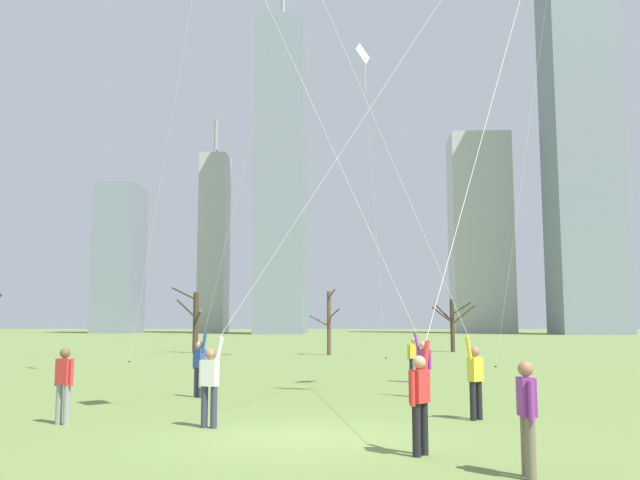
{
  "coord_description": "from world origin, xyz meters",
  "views": [
    {
      "loc": [
        1.17,
        -13.19,
        2.17
      ],
      "look_at": [
        0.0,
        6.0,
        4.49
      ],
      "focal_mm": 38.27,
      "sensor_mm": 36.0,
      "label": 1
    }
  ],
  "objects_px": {
    "kite_flyer_midfield_center_purple": "(367,237)",
    "bystander_far_off_by_trees": "(414,357)",
    "kite_flyer_midfield_left_orange": "(420,246)",
    "bystander_watching_nearby": "(527,412)",
    "distant_kite_low_near_trees_white": "(364,72)",
    "bystander_strolling_midfield": "(64,382)",
    "kite_flyer_far_back_blue": "(457,254)",
    "bare_tree_far_right_edge": "(452,322)",
    "kite_flyer_foreground_right_pink": "(333,186)",
    "kite_flyer_midfield_right_yellow": "(218,287)",
    "bare_tree_leftmost": "(195,320)",
    "bare_tree_right_of_center": "(329,320)",
    "distant_kite_drifting_right_teal": "(545,9)"
  },
  "relations": [
    {
      "from": "kite_flyer_midfield_right_yellow",
      "to": "bare_tree_right_of_center",
      "type": "relative_size",
      "value": 2.94
    },
    {
      "from": "bare_tree_leftmost",
      "to": "bystander_watching_nearby",
      "type": "bearing_deg",
      "value": -69.6
    },
    {
      "from": "kite_flyer_midfield_center_purple",
      "to": "bystander_watching_nearby",
      "type": "distance_m",
      "value": 11.82
    },
    {
      "from": "distant_kite_drifting_right_teal",
      "to": "bare_tree_far_right_edge",
      "type": "relative_size",
      "value": 5.81
    },
    {
      "from": "bystander_strolling_midfield",
      "to": "kite_flyer_midfield_center_purple",
      "type": "bearing_deg",
      "value": 44.44
    },
    {
      "from": "kite_flyer_midfield_center_purple",
      "to": "distant_kite_low_near_trees_white",
      "type": "relative_size",
      "value": 1.07
    },
    {
      "from": "kite_flyer_midfield_left_orange",
      "to": "kite_flyer_foreground_right_pink",
      "type": "xyz_separation_m",
      "value": [
        -1.84,
        0.07,
        1.31
      ]
    },
    {
      "from": "bystander_far_off_by_trees",
      "to": "bare_tree_right_of_center",
      "type": "relative_size",
      "value": 0.37
    },
    {
      "from": "bare_tree_far_right_edge",
      "to": "kite_flyer_midfield_left_orange",
      "type": "bearing_deg",
      "value": -98.43
    },
    {
      "from": "kite_flyer_midfield_center_purple",
      "to": "distant_kite_low_near_trees_white",
      "type": "height_order",
      "value": "kite_flyer_midfield_center_purple"
    },
    {
      "from": "kite_flyer_far_back_blue",
      "to": "kite_flyer_foreground_right_pink",
      "type": "bearing_deg",
      "value": 148.57
    },
    {
      "from": "kite_flyer_foreground_right_pink",
      "to": "bare_tree_leftmost",
      "type": "bearing_deg",
      "value": 108.48
    },
    {
      "from": "kite_flyer_midfield_right_yellow",
      "to": "kite_flyer_midfield_left_orange",
      "type": "height_order",
      "value": "kite_flyer_midfield_left_orange"
    },
    {
      "from": "kite_flyer_midfield_left_orange",
      "to": "bystander_watching_nearby",
      "type": "bearing_deg",
      "value": -76.06
    },
    {
      "from": "kite_flyer_midfield_left_orange",
      "to": "bystander_strolling_midfield",
      "type": "xyz_separation_m",
      "value": [
        -7.63,
        0.09,
        -2.88
      ]
    },
    {
      "from": "kite_flyer_midfield_right_yellow",
      "to": "bare_tree_far_right_edge",
      "type": "height_order",
      "value": "kite_flyer_midfield_right_yellow"
    },
    {
      "from": "kite_flyer_far_back_blue",
      "to": "bare_tree_leftmost",
      "type": "distance_m",
      "value": 37.75
    },
    {
      "from": "bystander_strolling_midfield",
      "to": "bare_tree_far_right_edge",
      "type": "relative_size",
      "value": 0.42
    },
    {
      "from": "bystander_far_off_by_trees",
      "to": "bare_tree_far_right_edge",
      "type": "xyz_separation_m",
      "value": [
        4.73,
        25.58,
        1.25
      ]
    },
    {
      "from": "distant_kite_drifting_right_teal",
      "to": "distant_kite_low_near_trees_white",
      "type": "distance_m",
      "value": 10.63
    },
    {
      "from": "bystander_far_off_by_trees",
      "to": "bare_tree_leftmost",
      "type": "distance_m",
      "value": 26.77
    },
    {
      "from": "kite_flyer_midfield_right_yellow",
      "to": "kite_flyer_midfield_center_purple",
      "type": "bearing_deg",
      "value": 30.16
    },
    {
      "from": "bare_tree_far_right_edge",
      "to": "distant_kite_drifting_right_teal",
      "type": "bearing_deg",
      "value": -75.1
    },
    {
      "from": "kite_flyer_midfield_left_orange",
      "to": "distant_kite_drifting_right_teal",
      "type": "relative_size",
      "value": 0.83
    },
    {
      "from": "bystander_far_off_by_trees",
      "to": "bare_tree_right_of_center",
      "type": "distance_m",
      "value": 20.69
    },
    {
      "from": "bystander_strolling_midfield",
      "to": "bare_tree_far_right_edge",
      "type": "xyz_separation_m",
      "value": [
        13.03,
        36.33,
        1.25
      ]
    },
    {
      "from": "bystander_strolling_midfield",
      "to": "kite_flyer_foreground_right_pink",
      "type": "bearing_deg",
      "value": -0.16
    },
    {
      "from": "kite_flyer_midfield_center_purple",
      "to": "bystander_watching_nearby",
      "type": "relative_size",
      "value": 12.1
    },
    {
      "from": "distant_kite_drifting_right_teal",
      "to": "kite_flyer_midfield_right_yellow",
      "type": "bearing_deg",
      "value": -128.07
    },
    {
      "from": "kite_flyer_midfield_center_purple",
      "to": "bystander_far_off_by_trees",
      "type": "xyz_separation_m",
      "value": [
        1.71,
        4.29,
        -3.89
      ]
    },
    {
      "from": "kite_flyer_foreground_right_pink",
      "to": "bystander_far_off_by_trees",
      "type": "bearing_deg",
      "value": 76.9
    },
    {
      "from": "distant_kite_low_near_trees_white",
      "to": "kite_flyer_far_back_blue",
      "type": "bearing_deg",
      "value": -86.47
    },
    {
      "from": "kite_flyer_far_back_blue",
      "to": "bare_tree_far_right_edge",
      "type": "distance_m",
      "value": 38.15
    },
    {
      "from": "kite_flyer_far_back_blue",
      "to": "bystander_strolling_midfield",
      "type": "relative_size",
      "value": 9.09
    },
    {
      "from": "kite_flyer_far_back_blue",
      "to": "bare_tree_leftmost",
      "type": "bearing_deg",
      "value": 111.25
    },
    {
      "from": "bystander_watching_nearby",
      "to": "bare_tree_leftmost",
      "type": "relative_size",
      "value": 0.35
    },
    {
      "from": "kite_flyer_midfield_right_yellow",
      "to": "distant_kite_drifting_right_teal",
      "type": "xyz_separation_m",
      "value": [
        14.31,
        18.28,
        16.39
      ]
    },
    {
      "from": "bystander_far_off_by_trees",
      "to": "kite_flyer_foreground_right_pink",
      "type": "bearing_deg",
      "value": -103.1
    },
    {
      "from": "bare_tree_right_of_center",
      "to": "bystander_far_off_by_trees",
      "type": "bearing_deg",
      "value": -78.62
    },
    {
      "from": "bare_tree_leftmost",
      "to": "bare_tree_right_of_center",
      "type": "bearing_deg",
      "value": -15.48
    },
    {
      "from": "bystander_strolling_midfield",
      "to": "kite_flyer_far_back_blue",
      "type": "bearing_deg",
      "value": -10.32
    },
    {
      "from": "kite_flyer_midfield_left_orange",
      "to": "bystander_far_off_by_trees",
      "type": "bearing_deg",
      "value": 86.49
    },
    {
      "from": "distant_kite_low_near_trees_white",
      "to": "bare_tree_right_of_center",
      "type": "height_order",
      "value": "distant_kite_low_near_trees_white"
    },
    {
      "from": "bystander_watching_nearby",
      "to": "kite_flyer_foreground_right_pink",
      "type": "bearing_deg",
      "value": 123.21
    },
    {
      "from": "bare_tree_leftmost",
      "to": "bystander_strolling_midfield",
      "type": "bearing_deg",
      "value": -80.78
    },
    {
      "from": "bystander_far_off_by_trees",
      "to": "distant_kite_low_near_trees_white",
      "type": "xyz_separation_m",
      "value": [
        -1.65,
        13.13,
        15.75
      ]
    },
    {
      "from": "distant_kite_drifting_right_teal",
      "to": "bare_tree_leftmost",
      "type": "relative_size",
      "value": 4.82
    },
    {
      "from": "bare_tree_right_of_center",
      "to": "distant_kite_drifting_right_teal",
      "type": "bearing_deg",
      "value": -34.65
    },
    {
      "from": "kite_flyer_far_back_blue",
      "to": "bare_tree_leftmost",
      "type": "xyz_separation_m",
      "value": [
        -13.68,
        35.16,
        -1.16
      ]
    },
    {
      "from": "kite_flyer_foreground_right_pink",
      "to": "bystander_strolling_midfield",
      "type": "bearing_deg",
      "value": 179.84
    }
  ]
}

